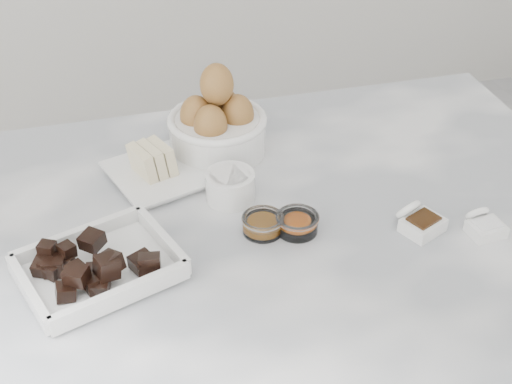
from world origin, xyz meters
TOP-DOWN VIEW (x-y plane):
  - marble_slab at (0.00, 0.00)m, footprint 1.20×0.80m
  - chocolate_dish at (-0.23, -0.06)m, footprint 0.26×0.23m
  - butter_plate at (-0.11, 0.17)m, footprint 0.21×0.21m
  - sugar_ramekin at (-0.01, 0.08)m, footprint 0.08×0.08m
  - egg_bowl at (0.00, 0.23)m, footprint 0.18×0.18m
  - honey_bowl at (0.02, -0.02)m, footprint 0.07×0.07m
  - zest_bowl at (0.07, -0.03)m, footprint 0.07×0.07m
  - vanilla_spoon at (0.25, -0.08)m, footprint 0.08×0.09m
  - salt_spoon at (0.35, -0.11)m, footprint 0.06×0.07m

SIDE VIEW (x-z plane):
  - marble_slab at x=0.00m, z-range 0.90..0.94m
  - salt_spoon at x=0.35m, z-range 0.93..0.97m
  - honey_bowl at x=0.02m, z-range 0.94..0.97m
  - vanilla_spoon at x=0.25m, z-range 0.93..0.98m
  - zest_bowl at x=0.07m, z-range 0.94..0.97m
  - butter_plate at x=-0.11m, z-range 0.93..1.00m
  - chocolate_dish at x=-0.23m, z-range 0.93..0.99m
  - sugar_ramekin at x=-0.01m, z-range 0.94..0.99m
  - egg_bowl at x=0.00m, z-range 0.91..1.08m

